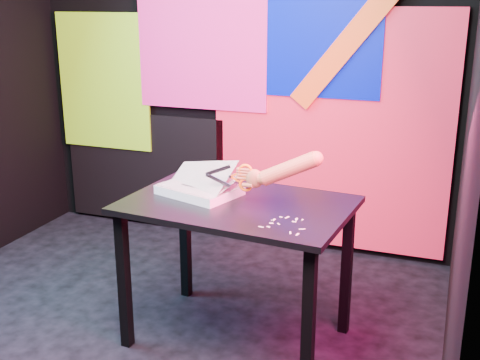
% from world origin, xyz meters
% --- Properties ---
extents(room, '(3.01, 3.01, 2.71)m').
position_xyz_m(room, '(0.00, 0.00, 1.35)').
color(room, black).
rests_on(room, ground).
extents(backdrop, '(2.88, 0.05, 2.08)m').
position_xyz_m(backdrop, '(0.06, 1.46, 0.96)').
color(backdrop, '#EF1E3F').
rests_on(backdrop, ground).
extents(work_table, '(1.14, 0.81, 0.75)m').
position_xyz_m(work_table, '(0.49, 0.20, 0.65)').
color(work_table, black).
rests_on(work_table, ground).
extents(printout_stack, '(0.44, 0.38, 0.20)m').
position_xyz_m(printout_stack, '(0.26, 0.24, 0.78)').
color(printout_stack, white).
rests_on(printout_stack, work_table).
extents(scissors, '(0.24, 0.02, 0.14)m').
position_xyz_m(scissors, '(0.52, 0.18, 0.88)').
color(scissors, silver).
rests_on(scissors, printout_stack).
extents(hand_forearm, '(0.40, 0.09, 0.20)m').
position_xyz_m(hand_forearm, '(0.72, 0.19, 0.94)').
color(hand_forearm, '#A15C35').
rests_on(hand_forearm, work_table).
extents(paper_clippings, '(0.20, 0.21, 0.00)m').
position_xyz_m(paper_clippings, '(0.79, -0.01, 0.75)').
color(paper_clippings, beige).
rests_on(paper_clippings, work_table).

